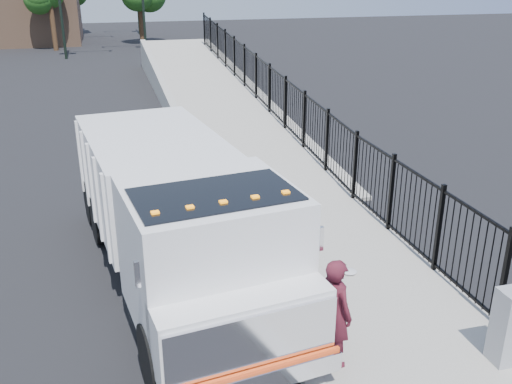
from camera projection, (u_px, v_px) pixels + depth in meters
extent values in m
plane|color=black|center=(266.00, 299.00, 10.82)|extent=(120.00, 120.00, 0.00)
cube|color=#9E998E|center=(411.00, 342.00, 9.47)|extent=(3.55, 12.00, 0.12)
cube|color=#ADAAA3|center=(301.00, 360.00, 9.00)|extent=(0.30, 12.00, 0.16)
cube|color=#9E998E|center=(214.00, 106.00, 25.70)|extent=(3.95, 24.06, 3.19)
cube|color=black|center=(269.00, 104.00, 22.12)|extent=(0.10, 28.00, 1.80)
cube|color=black|center=(173.00, 247.00, 11.50)|extent=(2.05, 7.43, 0.24)
cube|color=white|center=(211.00, 253.00, 8.97)|extent=(2.83, 2.70, 2.16)
cube|color=white|center=(243.00, 328.00, 8.01)|extent=(2.62, 1.09, 1.08)
cube|color=silver|center=(253.00, 345.00, 7.67)|extent=(2.47, 0.42, 0.92)
cube|color=silver|center=(256.00, 381.00, 7.79)|extent=(2.60, 0.54, 0.30)
cube|color=#EF4A16|center=(256.00, 371.00, 7.73)|extent=(2.58, 0.40, 0.06)
cube|color=black|center=(215.00, 222.00, 8.50)|extent=(2.54, 1.71, 0.92)
cube|color=white|center=(154.00, 175.00, 12.31)|extent=(3.18, 4.84, 1.84)
cube|color=silver|center=(137.00, 274.00, 7.38)|extent=(0.07, 0.07, 0.38)
cube|color=silver|center=(321.00, 238.00, 8.35)|extent=(0.07, 0.07, 0.38)
cube|color=orange|center=(155.00, 214.00, 7.66)|extent=(0.12, 0.10, 0.06)
cube|color=orange|center=(190.00, 208.00, 7.83)|extent=(0.12, 0.10, 0.06)
cube|color=orange|center=(223.00, 203.00, 8.01)|extent=(0.12, 0.10, 0.06)
cube|color=orange|center=(255.00, 198.00, 8.18)|extent=(0.12, 0.10, 0.06)
cube|color=orange|center=(286.00, 193.00, 8.36)|extent=(0.12, 0.10, 0.06)
cylinder|color=black|center=(156.00, 358.00, 8.33)|extent=(0.49, 1.12, 1.08)
cylinder|color=black|center=(295.00, 323.00, 9.15)|extent=(0.49, 1.12, 1.08)
cylinder|color=black|center=(101.00, 220.00, 12.87)|extent=(0.49, 1.12, 1.08)
cylinder|color=black|center=(197.00, 205.00, 13.69)|extent=(0.49, 1.12, 1.08)
cylinder|color=black|center=(94.00, 201.00, 13.89)|extent=(0.49, 1.12, 1.08)
cylinder|color=black|center=(184.00, 188.00, 14.71)|extent=(0.49, 1.12, 1.08)
imported|color=#4E1622|center=(335.00, 312.00, 8.61)|extent=(0.60, 0.75, 1.78)
cube|color=gray|center=(512.00, 326.00, 8.72)|extent=(0.55, 0.40, 1.25)
ellipsoid|color=silver|center=(349.00, 271.00, 11.47)|extent=(0.30, 0.30, 0.07)
cylinder|color=#382314|center=(54.00, 28.00, 42.32)|extent=(0.36, 0.36, 3.20)
cylinder|color=#382314|center=(141.00, 24.00, 45.94)|extent=(0.36, 0.36, 3.20)
cylinder|color=#382314|center=(73.00, 16.00, 52.71)|extent=(0.36, 0.36, 3.20)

